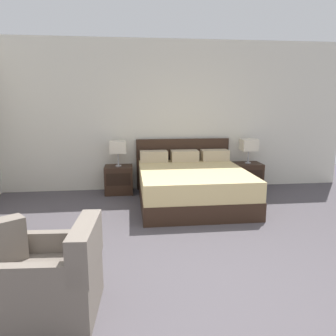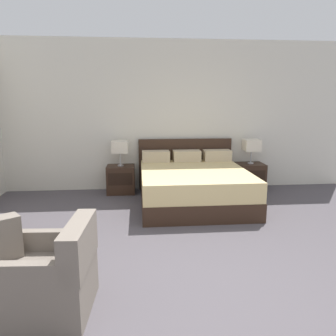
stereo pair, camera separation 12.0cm
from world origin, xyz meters
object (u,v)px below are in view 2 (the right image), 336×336
(table_lamp_left, at_px, (120,147))
(table_lamp_right, at_px, (252,145))
(bed, at_px, (193,185))
(nightstand_left, at_px, (121,179))
(nightstand_right, at_px, (250,177))
(armchair_companion, at_px, (53,279))

(table_lamp_left, height_order, table_lamp_right, same)
(bed, bearing_deg, nightstand_left, 149.65)
(bed, xyz_separation_m, table_lamp_right, (1.24, 0.73, 0.55))
(bed, relative_size, nightstand_right, 3.94)
(table_lamp_right, height_order, armchair_companion, table_lamp_right)
(bed, distance_m, nightstand_right, 1.43)
(table_lamp_right, bearing_deg, nightstand_left, -179.97)
(nightstand_left, distance_m, table_lamp_right, 2.55)
(bed, bearing_deg, table_lamp_right, 30.40)
(nightstand_right, bearing_deg, armchair_companion, -128.96)
(nightstand_left, relative_size, table_lamp_left, 1.11)
(nightstand_right, xyz_separation_m, armchair_companion, (-2.85, -3.52, 0.03))
(bed, distance_m, table_lamp_left, 1.54)
(bed, height_order, nightstand_left, bed)
(nightstand_left, bearing_deg, armchair_companion, -96.04)
(table_lamp_left, bearing_deg, bed, -30.40)
(bed, relative_size, armchair_companion, 2.66)
(nightstand_left, distance_m, nightstand_right, 2.47)
(bed, relative_size, nightstand_left, 3.94)
(nightstand_left, height_order, table_lamp_left, table_lamp_left)
(nightstand_right, height_order, table_lamp_right, table_lamp_right)
(bed, bearing_deg, nightstand_right, 30.35)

